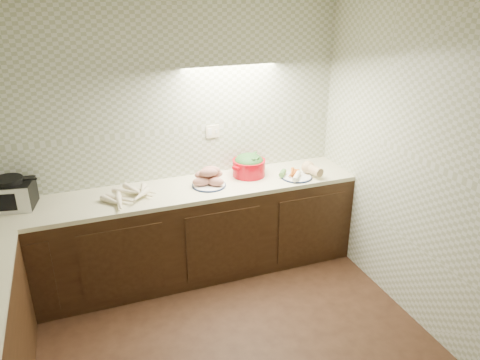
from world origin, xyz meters
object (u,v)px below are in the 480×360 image
object	(u,v)px
dutch_oven	(249,165)
toaster_oven	(10,194)
parsnip_pile	(139,194)
veg_plate	(302,171)
onion_bowl	(210,175)
sweet_potato_plate	(209,178)

from	to	relation	value
dutch_oven	toaster_oven	bearing A→B (deg)	154.19
parsnip_pile	dutch_oven	world-z (taller)	dutch_oven
dutch_oven	veg_plate	distance (m)	0.52
dutch_oven	onion_bowl	bearing A→B (deg)	151.22
sweet_potato_plate	dutch_oven	xyz separation A→B (m)	(0.43, 0.10, 0.03)
toaster_oven	veg_plate	size ratio (longest dim) A/B	1.07
parsnip_pile	sweet_potato_plate	xyz separation A→B (m)	(0.65, 0.04, 0.04)
dutch_oven	veg_plate	bearing A→B (deg)	-47.04
dutch_oven	veg_plate	world-z (taller)	dutch_oven
onion_bowl	sweet_potato_plate	bearing A→B (deg)	-110.11
dutch_oven	veg_plate	size ratio (longest dim) A/B	1.09
sweet_potato_plate	onion_bowl	world-z (taller)	sweet_potato_plate
parsnip_pile	sweet_potato_plate	distance (m)	0.65
veg_plate	toaster_oven	bearing A→B (deg)	174.80
toaster_oven	dutch_oven	distance (m)	2.10
sweet_potato_plate	onion_bowl	xyz separation A→B (m)	(0.05, 0.13, -0.03)
toaster_oven	veg_plate	distance (m)	2.59
toaster_oven	onion_bowl	bearing A→B (deg)	10.72
toaster_oven	sweet_potato_plate	xyz separation A→B (m)	(1.67, -0.14, -0.05)
toaster_oven	dutch_oven	world-z (taller)	toaster_oven
toaster_oven	parsnip_pile	distance (m)	1.04
sweet_potato_plate	veg_plate	bearing A→B (deg)	-5.90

